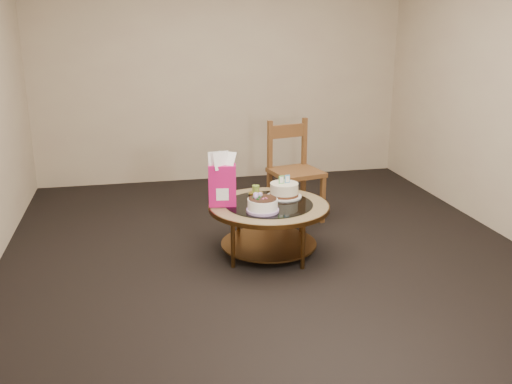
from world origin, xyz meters
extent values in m
plane|color=black|center=(0.00, 0.00, 0.00)|extent=(5.00, 5.00, 0.00)
cube|color=beige|center=(0.00, 2.50, 1.30)|extent=(4.50, 0.02, 2.60)
cube|color=beige|center=(0.00, -2.50, 1.30)|extent=(4.50, 0.02, 2.60)
cylinder|color=brown|center=(0.35, 0.20, 0.21)|extent=(0.04, 0.04, 0.42)
cylinder|color=brown|center=(-0.20, 0.35, 0.21)|extent=(0.04, 0.04, 0.42)
cylinder|color=brown|center=(-0.35, -0.20, 0.21)|extent=(0.04, 0.04, 0.42)
cylinder|color=brown|center=(0.20, -0.35, 0.21)|extent=(0.04, 0.04, 0.42)
cylinder|color=brown|center=(0.00, 0.00, 0.10)|extent=(0.82, 0.82, 0.02)
cylinder|color=brown|center=(0.00, 0.00, 0.43)|extent=(1.02, 1.02, 0.04)
cylinder|color=tan|center=(0.00, 0.00, 0.45)|extent=(1.00, 1.00, 0.01)
cylinder|color=black|center=(0.00, 0.00, 0.45)|extent=(0.74, 0.74, 0.01)
cylinder|color=#AD8AC4|center=(-0.10, -0.18, 0.47)|extent=(0.26, 0.26, 0.02)
cylinder|color=white|center=(-0.10, -0.18, 0.51)|extent=(0.24, 0.24, 0.11)
cylinder|color=black|center=(-0.10, -0.18, 0.57)|extent=(0.23, 0.23, 0.01)
sphere|color=#AD8AC4|center=(-0.15, -0.15, 0.59)|extent=(0.05, 0.05, 0.05)
sphere|color=#AD8AC4|center=(-0.11, -0.13, 0.59)|extent=(0.04, 0.04, 0.04)
sphere|color=#AD8AC4|center=(-0.15, -0.18, 0.58)|extent=(0.04, 0.04, 0.04)
cone|color=#1C6929|center=(-0.11, -0.16, 0.57)|extent=(0.03, 0.03, 0.02)
cone|color=#1C6929|center=(-0.17, -0.16, 0.57)|extent=(0.04, 0.04, 0.02)
cone|color=#1C6929|center=(-0.09, -0.12, 0.57)|extent=(0.03, 0.03, 0.02)
cone|color=#1C6929|center=(-0.14, -0.21, 0.57)|extent=(0.04, 0.04, 0.02)
cylinder|color=white|center=(0.17, 0.16, 0.46)|extent=(0.31, 0.31, 0.01)
cylinder|color=#492614|center=(0.17, 0.16, 0.48)|extent=(0.25, 0.25, 0.02)
cylinder|color=white|center=(0.17, 0.16, 0.54)|extent=(0.25, 0.25, 0.09)
cube|color=#52C056|center=(0.14, 0.15, 0.62)|extent=(0.05, 0.02, 0.07)
cube|color=white|center=(0.14, 0.15, 0.62)|extent=(0.04, 0.02, 0.06)
cube|color=#4099DB|center=(0.20, 0.16, 0.62)|extent=(0.05, 0.02, 0.07)
cube|color=white|center=(0.20, 0.16, 0.62)|extent=(0.04, 0.02, 0.06)
cube|color=#C81265|center=(-0.39, 0.05, 0.63)|extent=(0.24, 0.15, 0.35)
cube|color=white|center=(-0.39, 0.05, 0.57)|extent=(0.12, 0.14, 0.10)
cube|color=#F1E563|center=(-0.06, 0.27, 0.46)|extent=(0.13, 0.13, 0.01)
cylinder|color=gold|center=(-0.06, 0.27, 0.47)|extent=(0.13, 0.13, 0.01)
cylinder|color=olive|center=(-0.06, 0.27, 0.51)|extent=(0.06, 0.06, 0.06)
cylinder|color=black|center=(-0.06, 0.27, 0.55)|extent=(0.00, 0.00, 0.01)
cube|color=brown|center=(0.47, 0.81, 0.49)|extent=(0.54, 0.54, 0.04)
cube|color=brown|center=(0.32, 0.58, 0.24)|extent=(0.05, 0.05, 0.49)
cube|color=brown|center=(0.70, 0.66, 0.24)|extent=(0.05, 0.05, 0.49)
cube|color=brown|center=(0.24, 0.96, 0.24)|extent=(0.05, 0.05, 0.49)
cube|color=brown|center=(0.62, 1.05, 0.24)|extent=(0.05, 0.05, 0.49)
cube|color=brown|center=(0.24, 0.96, 0.74)|extent=(0.05, 0.05, 0.50)
cube|color=brown|center=(0.62, 1.05, 0.74)|extent=(0.05, 0.05, 0.50)
cube|color=brown|center=(0.43, 1.00, 0.87)|extent=(0.39, 0.12, 0.13)
camera|label=1|loc=(-1.07, -4.42, 1.96)|focal=40.00mm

